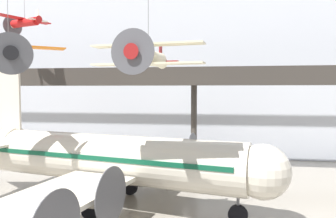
{
  "coord_description": "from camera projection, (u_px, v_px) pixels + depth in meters",
  "views": [
    {
      "loc": [
        2.65,
        -12.97,
        8.97
      ],
      "look_at": [
        -0.91,
        10.83,
        7.6
      ],
      "focal_mm": 35.0,
      "sensor_mm": 36.0,
      "label": 1
    }
  ],
  "objects": [
    {
      "name": "suspended_plane_cream_biplane",
      "position": [
        148.0,
        57.0,
        19.33
      ],
      "size": [
        6.85,
        5.61,
        12.06
      ],
      "rotation": [
        0.0,
        0.0,
        4.58
      ],
      "color": "beige"
    },
    {
      "name": "airliner_silver_main",
      "position": [
        108.0,
        159.0,
        25.37
      ],
      "size": [
        27.11,
        31.32,
        10.73
      ],
      "rotation": [
        0.0,
        0.0,
        -0.22
      ],
      "color": "beige",
      "rests_on": "ground"
    },
    {
      "name": "suspended_plane_red_highwing",
      "position": [
        25.0,
        22.0,
        34.61
      ],
      "size": [
        5.31,
        6.02,
        7.16
      ],
      "rotation": [
        0.0,
        0.0,
        2.69
      ],
      "color": "red"
    },
    {
      "name": "hangar_back_wall",
      "position": [
        198.0,
        52.0,
        44.44
      ],
      "size": [
        140.0,
        3.0,
        28.34
      ],
      "color": "silver",
      "rests_on": "ground"
    },
    {
      "name": "suspended_plane_orange_highwing",
      "position": [
        9.0,
        53.0,
        23.54
      ],
      "size": [
        6.92,
        6.43,
        11.9
      ],
      "rotation": [
        0.0,
        0.0,
        5.35
      ],
      "color": "orange"
    },
    {
      "name": "mezzanine_walkway",
      "position": [
        193.0,
        83.0,
        37.07
      ],
      "size": [
        110.0,
        3.2,
        11.55
      ],
      "color": "#38332D",
      "rests_on": "ground"
    }
  ]
}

